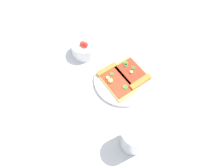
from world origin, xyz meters
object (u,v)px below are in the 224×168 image
plate (124,79)px  pizza_slice_far (133,75)px  pizza_slice_near (115,80)px  salad_bowl (84,48)px  soda_glass (134,138)px

plate → pizza_slice_far: size_ratio=1.50×
pizza_slice_near → pizza_slice_far: bearing=-128.8°
pizza_slice_near → pizza_slice_far: size_ratio=1.12×
pizza_slice_far → salad_bowl: salad_bowl is taller
plate → salad_bowl: salad_bowl is taller
salad_bowl → soda_glass: (-0.34, 0.21, 0.03)m
plate → pizza_slice_far: pizza_slice_far is taller
pizza_slice_far → salad_bowl: bearing=0.9°
plate → soda_glass: (-0.15, 0.18, 0.05)m
pizza_slice_near → pizza_slice_far: 0.07m
pizza_slice_near → soda_glass: size_ratio=1.36×
pizza_slice_far → soda_glass: (-0.12, 0.21, 0.04)m
salad_bowl → pizza_slice_far: bearing=-179.1°
plate → pizza_slice_far: (-0.02, -0.03, 0.01)m
salad_bowl → soda_glass: 0.40m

